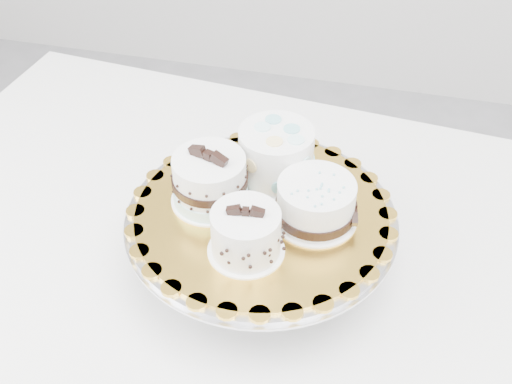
% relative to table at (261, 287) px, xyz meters
% --- Properties ---
extents(table, '(1.39, 1.00, 0.75)m').
position_rel_table_xyz_m(table, '(0.00, 0.00, 0.00)').
color(table, silver).
rests_on(table, floor).
extents(cake_stand, '(0.38, 0.38, 0.10)m').
position_rel_table_xyz_m(cake_stand, '(0.00, -0.01, 0.14)').
color(cake_stand, gray).
rests_on(cake_stand, table).
extents(cake_board, '(0.41, 0.41, 0.01)m').
position_rel_table_xyz_m(cake_board, '(0.00, -0.01, 0.17)').
color(cake_board, gold).
rests_on(cake_board, cake_stand).
extents(cake_swirl, '(0.10, 0.10, 0.08)m').
position_rel_table_xyz_m(cake_swirl, '(0.00, -0.09, 0.21)').
color(cake_swirl, white).
rests_on(cake_swirl, cake_board).
extents(cake_banded, '(0.13, 0.13, 0.09)m').
position_rel_table_xyz_m(cake_banded, '(-0.07, -0.01, 0.21)').
color(cake_banded, white).
rests_on(cake_banded, cake_board).
extents(cake_dots, '(0.13, 0.13, 0.08)m').
position_rel_table_xyz_m(cake_dots, '(0.01, 0.07, 0.22)').
color(cake_dots, white).
rests_on(cake_dots, cake_board).
extents(cake_ribbon, '(0.13, 0.12, 0.06)m').
position_rel_table_xyz_m(cake_ribbon, '(0.08, -0.01, 0.21)').
color(cake_ribbon, white).
rests_on(cake_ribbon, cake_board).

